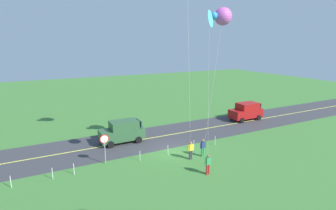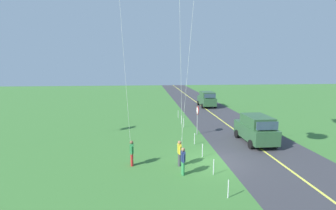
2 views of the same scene
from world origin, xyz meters
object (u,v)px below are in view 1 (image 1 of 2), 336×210
Objects in this scene: person_adult_near at (208,164)px; car_suv_foreground at (122,131)px; stop_sign at (104,143)px; person_adult_companion at (203,147)px; kite_blue_mid at (222,16)px; car_parked_west_far at (246,111)px; kite_red_low at (209,20)px; person_child_watcher at (191,150)px.

car_suv_foreground is at bearing 151.70° from person_adult_near.
stop_sign reaches higher than car_suv_foreground.
stop_sign is (2.84, 4.11, 0.65)m from car_suv_foreground.
kite_blue_mid is (-1.12, 0.50, 11.04)m from person_adult_companion.
car_parked_west_far is 0.35× the size of kite_blue_mid.
person_adult_near is 3.34m from person_adult_companion.
kite_blue_mid is (-9.18, 3.04, 10.11)m from stop_sign.
kite_red_low reaches higher than car_suv_foreground.
person_adult_near is (13.34, 10.09, -0.29)m from car_parked_west_far.
kite_red_low is (2.33, 3.55, 10.44)m from person_adult_companion.
person_child_watcher is at bearing 120.53° from car_suv_foreground.
kite_red_low is at bearing 133.36° from person_adult_companion.
stop_sign is at bearing 13.09° from car_parked_west_far.
kite_red_low is (14.09, 10.70, 10.15)m from car_parked_west_far.
kite_red_low is 0.94× the size of kite_blue_mid.
kite_blue_mid is at bearing -127.65° from person_adult_companion.
car_suv_foreground is at bearing -74.15° from kite_red_low.
stop_sign is at bearing 55.36° from car_suv_foreground.
car_parked_west_far is 20.37m from stop_sign.
person_adult_near is 11.63m from kite_blue_mid.
stop_sign is 7.30m from person_child_watcher.
stop_sign is at bearing -40.96° from person_child_watcher.
stop_sign reaches higher than person_child_watcher.
person_adult_companion is 0.13× the size of kite_blue_mid.
stop_sign is at bearing -46.67° from kite_red_low.
kite_blue_mid is (10.65, 7.65, 10.75)m from car_parked_west_far.
car_suv_foreground is 2.75× the size of person_adult_companion.
kite_blue_mid is (-6.34, 7.15, 10.75)m from car_suv_foreground.
stop_sign reaches higher than person_adult_companion.
kite_blue_mid reaches higher than stop_sign.
car_suv_foreground is 14.39m from kite_blue_mid.
person_adult_companion is at bearing 162.57° from stop_sign.
car_parked_west_far is 2.75× the size of person_adult_near.
person_adult_companion is (-8.06, 2.53, -0.94)m from stop_sign.
car_suv_foreground is 2.75× the size of person_adult_near.
kite_red_low reaches higher than person_adult_companion.
person_adult_companion is at bearing 102.72° from person_adult_near.
kite_red_low is at bearing 133.33° from stop_sign.
car_suv_foreground is 0.35× the size of kite_blue_mid.
person_adult_near is at bearing 139.83° from stop_sign.
person_child_watcher is 11.07m from kite_red_low.
car_suv_foreground reaches higher than person_adult_companion.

